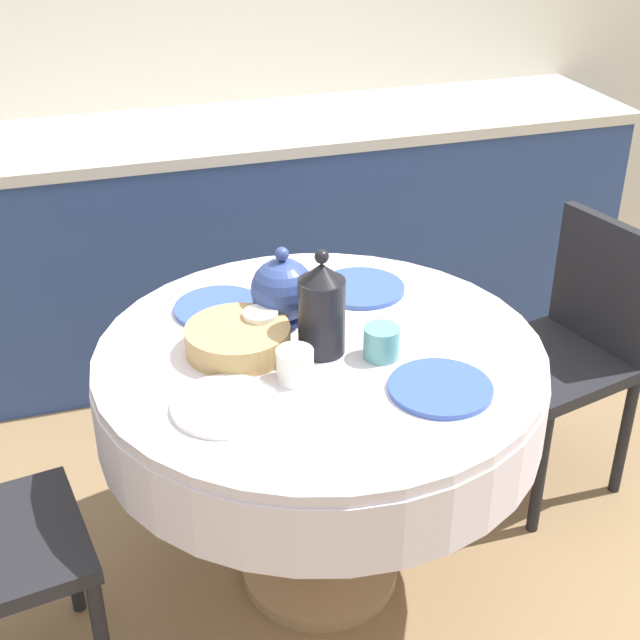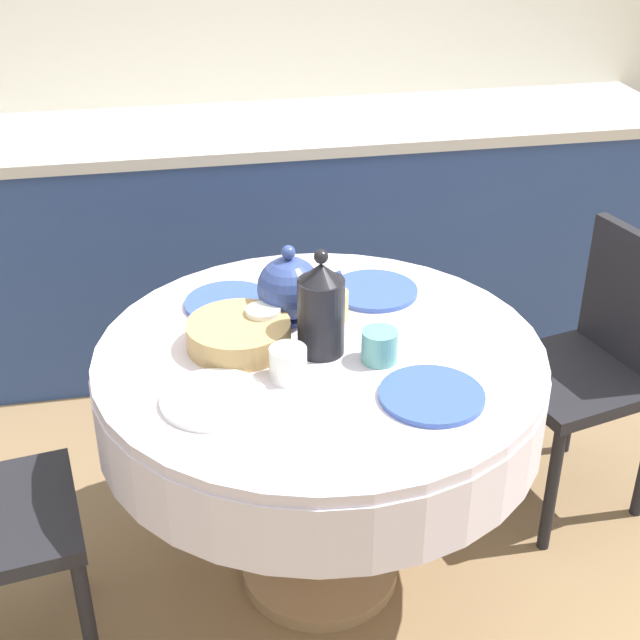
# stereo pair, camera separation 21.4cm
# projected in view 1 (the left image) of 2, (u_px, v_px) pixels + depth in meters

# --- Properties ---
(ground_plane) EXTENTS (12.00, 12.00, 0.00)m
(ground_plane) POSITION_uv_depth(u_px,v_px,m) (320.00, 573.00, 2.55)
(ground_plane) COLOR #8E704C
(wall_back) EXTENTS (7.00, 0.05, 2.60)m
(wall_back) POSITION_uv_depth(u_px,v_px,m) (184.00, 1.00, 3.32)
(wall_back) COLOR silver
(wall_back) RESTS_ON ground_plane
(kitchen_counter) EXTENTS (3.24, 0.64, 0.92)m
(kitchen_counter) POSITION_uv_depth(u_px,v_px,m) (216.00, 242.00, 3.45)
(kitchen_counter) COLOR #2D4784
(kitchen_counter) RESTS_ON ground_plane
(dining_table) EXTENTS (1.12, 1.12, 0.75)m
(dining_table) POSITION_uv_depth(u_px,v_px,m) (320.00, 393.00, 2.25)
(dining_table) COLOR tan
(dining_table) RESTS_ON ground_plane
(chair_left) EXTENTS (0.48, 0.48, 0.87)m
(chair_left) POSITION_uv_depth(u_px,v_px,m) (571.00, 342.00, 2.72)
(chair_left) COLOR black
(chair_left) RESTS_ON ground_plane
(plate_near_left) EXTENTS (0.24, 0.24, 0.01)m
(plate_near_left) POSITION_uv_depth(u_px,v_px,m) (225.00, 406.00, 1.96)
(plate_near_left) COLOR white
(plate_near_left) RESTS_ON dining_table
(cup_near_left) EXTENTS (0.09, 0.09, 0.08)m
(cup_near_left) POSITION_uv_depth(u_px,v_px,m) (295.00, 365.00, 2.04)
(cup_near_left) COLOR white
(cup_near_left) RESTS_ON dining_table
(plate_near_right) EXTENTS (0.24, 0.24, 0.01)m
(plate_near_right) POSITION_uv_depth(u_px,v_px,m) (440.00, 388.00, 2.02)
(plate_near_right) COLOR #3856AD
(plate_near_right) RESTS_ON dining_table
(cup_near_right) EXTENTS (0.09, 0.09, 0.08)m
(cup_near_right) POSITION_uv_depth(u_px,v_px,m) (381.00, 342.00, 2.13)
(cup_near_right) COLOR #5BA39E
(cup_near_right) RESTS_ON dining_table
(plate_far_left) EXTENTS (0.24, 0.24, 0.01)m
(plate_far_left) POSITION_uv_depth(u_px,v_px,m) (219.00, 308.00, 2.35)
(plate_far_left) COLOR #3856AD
(plate_far_left) RESTS_ON dining_table
(cup_far_left) EXTENTS (0.09, 0.09, 0.08)m
(cup_far_left) POSITION_uv_depth(u_px,v_px,m) (261.00, 326.00, 2.20)
(cup_far_left) COLOR white
(cup_far_left) RESTS_ON dining_table
(plate_far_right) EXTENTS (0.24, 0.24, 0.01)m
(plate_far_right) POSITION_uv_depth(u_px,v_px,m) (361.00, 288.00, 2.45)
(plate_far_right) COLOR #3856AD
(plate_far_right) RESTS_ON dining_table
(cup_far_right) EXTENTS (0.09, 0.09, 0.08)m
(cup_far_right) POSITION_uv_depth(u_px,v_px,m) (325.00, 305.00, 2.30)
(cup_far_right) COLOR #DBB766
(cup_far_right) RESTS_ON dining_table
(coffee_carafe) EXTENTS (0.11, 0.11, 0.27)m
(coffee_carafe) POSITION_uv_depth(u_px,v_px,m) (323.00, 309.00, 2.12)
(coffee_carafe) COLOR black
(coffee_carafe) RESTS_ON dining_table
(teapot) EXTENTS (0.23, 0.16, 0.21)m
(teapot) POSITION_uv_depth(u_px,v_px,m) (283.00, 290.00, 2.26)
(teapot) COLOR #33478E
(teapot) RESTS_ON dining_table
(bread_basket) EXTENTS (0.26, 0.26, 0.07)m
(bread_basket) POSITION_uv_depth(u_px,v_px,m) (238.00, 339.00, 2.16)
(bread_basket) COLOR tan
(bread_basket) RESTS_ON dining_table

